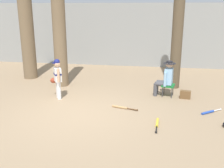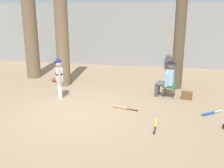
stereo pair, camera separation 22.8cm
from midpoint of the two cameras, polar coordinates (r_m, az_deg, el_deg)
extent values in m
plane|color=#937A5B|center=(7.48, -8.10, -6.46)|extent=(60.00, 60.00, 0.00)
cube|color=gray|center=(13.46, 0.08, 10.61)|extent=(18.00, 0.36, 3.07)
cylinder|color=brown|center=(9.88, -12.15, 13.78)|extent=(0.48, 0.48, 5.00)
cone|color=brown|center=(10.28, -11.32, -0.24)|extent=(0.63, 0.63, 0.29)
cylinder|color=brown|center=(9.65, 13.69, 16.44)|extent=(0.39, 0.39, 5.94)
cone|color=brown|center=(10.07, 12.57, -0.67)|extent=(0.52, 0.52, 0.23)
cylinder|color=white|center=(8.67, -12.12, -1.41)|extent=(0.12, 0.12, 0.58)
cylinder|color=white|center=(8.84, -12.33, -1.07)|extent=(0.12, 0.12, 0.58)
cube|color=white|center=(8.62, -12.43, 2.00)|extent=(0.33, 0.36, 0.44)
cube|color=navy|center=(8.61, -12.44, 2.14)|extent=(0.34, 0.37, 0.05)
sphere|color=tan|center=(8.54, -12.57, 4.27)|extent=(0.20, 0.20, 0.20)
sphere|color=navy|center=(8.53, -12.59, 4.67)|extent=(0.19, 0.19, 0.19)
cube|color=navy|center=(8.52, -13.18, 4.45)|extent=(0.16, 0.17, 0.02)
cylinder|color=tan|center=(8.37, -12.29, 1.88)|extent=(0.11, 0.11, 0.42)
cylinder|color=tan|center=(8.83, -12.89, 1.78)|extent=(0.11, 0.11, 0.40)
ellipsoid|color=#933823|center=(8.88, -13.23, 0.77)|extent=(0.25, 0.22, 0.18)
cube|color=#196B2D|center=(8.89, 11.33, -0.30)|extent=(0.47, 0.47, 0.06)
cylinder|color=#333338|center=(8.83, 10.15, -1.64)|extent=(0.02, 0.02, 0.38)
cylinder|color=#333338|center=(9.11, 10.50, -1.10)|extent=(0.02, 0.02, 0.38)
cylinder|color=#333338|center=(8.79, 12.07, -1.84)|extent=(0.02, 0.02, 0.38)
cylinder|color=#333338|center=(9.07, 12.36, -1.29)|extent=(0.02, 0.02, 0.38)
cylinder|color=#47474C|center=(8.91, 8.64, -1.23)|extent=(0.13, 0.13, 0.43)
cylinder|color=#47474C|center=(9.10, 8.90, -0.88)|extent=(0.13, 0.13, 0.43)
cylinder|color=#47474C|center=(8.82, 9.96, -0.03)|extent=(0.42, 0.23, 0.15)
cylinder|color=#47474C|center=(9.01, 10.20, 0.30)|extent=(0.42, 0.23, 0.15)
cube|color=#8CB7D8|center=(8.81, 11.45, 1.63)|extent=(0.31, 0.40, 0.52)
cylinder|color=#8CB7D8|center=(8.63, 10.66, 0.95)|extent=(0.11, 0.11, 0.46)
cylinder|color=#8CB7D8|center=(9.05, 11.15, 1.64)|extent=(0.11, 0.11, 0.46)
sphere|color=tan|center=(8.72, 11.59, 4.18)|extent=(0.22, 0.22, 0.22)
cylinder|color=#232328|center=(8.72, 11.60, 4.39)|extent=(0.40, 0.40, 0.02)
cylinder|color=#232328|center=(8.71, 11.62, 4.60)|extent=(0.20, 0.20, 0.09)
cube|color=brown|center=(8.89, 14.87, -2.24)|extent=(0.36, 0.23, 0.26)
cylinder|color=brown|center=(11.37, -18.63, 12.44)|extent=(0.56, 0.56, 4.54)
cone|color=brown|center=(11.72, -17.64, 1.33)|extent=(0.75, 0.75, 0.33)
cylinder|color=yellow|center=(6.89, 8.82, -8.26)|extent=(0.09, 0.48, 0.07)
cylinder|color=black|center=(6.53, 8.58, -9.67)|extent=(0.05, 0.32, 0.03)
cylinder|color=black|center=(6.39, 8.48, -10.28)|extent=(0.06, 0.02, 0.06)
cylinder|color=#2347AD|center=(7.86, 19.22, -5.83)|extent=(0.39, 0.32, 0.07)
cylinder|color=silver|center=(8.12, 21.02, -5.30)|extent=(0.26, 0.20, 0.03)
cylinder|color=silver|center=(8.23, 21.71, -5.10)|extent=(0.05, 0.06, 0.06)
cylinder|color=tan|center=(7.81, 0.85, -5.01)|extent=(0.47, 0.20, 0.07)
cylinder|color=brown|center=(7.67, 3.53, -5.46)|extent=(0.31, 0.12, 0.03)
cylinder|color=brown|center=(7.62, 4.64, -5.65)|extent=(0.03, 0.06, 0.06)
camera|label=1|loc=(0.11, -90.86, -0.25)|focal=42.26mm
camera|label=2|loc=(0.11, 89.14, 0.25)|focal=42.26mm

